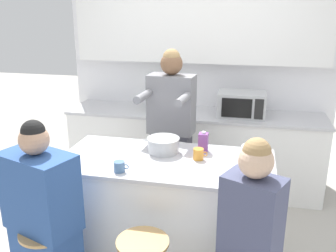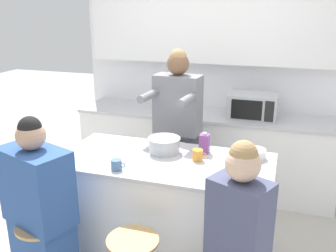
{
  "view_description": "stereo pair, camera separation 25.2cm",
  "coord_description": "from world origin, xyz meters",
  "px_view_note": "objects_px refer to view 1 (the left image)",
  "views": [
    {
      "loc": [
        0.61,
        -2.64,
        2.08
      ],
      "look_at": [
        0.0,
        0.08,
        1.18
      ],
      "focal_mm": 40.0,
      "sensor_mm": 36.0,
      "label": 1
    },
    {
      "loc": [
        0.85,
        -2.57,
        2.08
      ],
      "look_at": [
        0.0,
        0.08,
        1.18
      ],
      "focal_mm": 40.0,
      "sensor_mm": 36.0,
      "label": 2
    }
  ],
  "objects_px": {
    "person_cooking": "(171,138)",
    "juice_carton": "(203,142)",
    "coffee_cup_near": "(198,154)",
    "microwave": "(242,104)",
    "kitchen_island": "(166,211)",
    "cooking_pot": "(163,145)",
    "potted_plant": "(155,98)",
    "person_wrapped_blanket": "(44,225)",
    "fruit_bowl": "(253,151)",
    "coffee_cup_far": "(119,167)"
  },
  "relations": [
    {
      "from": "person_cooking",
      "to": "juice_carton",
      "type": "xyz_separation_m",
      "value": [
        0.38,
        -0.5,
        0.16
      ]
    },
    {
      "from": "coffee_cup_near",
      "to": "microwave",
      "type": "height_order",
      "value": "microwave"
    },
    {
      "from": "kitchen_island",
      "to": "cooking_pot",
      "type": "distance_m",
      "value": 0.55
    },
    {
      "from": "juice_carton",
      "to": "potted_plant",
      "type": "distance_m",
      "value": 1.43
    },
    {
      "from": "coffee_cup_near",
      "to": "potted_plant",
      "type": "relative_size",
      "value": 0.42
    },
    {
      "from": "kitchen_island",
      "to": "juice_carton",
      "type": "distance_m",
      "value": 0.64
    },
    {
      "from": "person_wrapped_blanket",
      "to": "microwave",
      "type": "height_order",
      "value": "person_wrapped_blanket"
    },
    {
      "from": "person_cooking",
      "to": "fruit_bowl",
      "type": "xyz_separation_m",
      "value": [
        0.78,
        -0.49,
        0.12
      ]
    },
    {
      "from": "person_cooking",
      "to": "coffee_cup_far",
      "type": "relative_size",
      "value": 15.22
    },
    {
      "from": "coffee_cup_far",
      "to": "microwave",
      "type": "xyz_separation_m",
      "value": [
        0.8,
        1.7,
        0.08
      ]
    },
    {
      "from": "person_wrapped_blanket",
      "to": "cooking_pot",
      "type": "xyz_separation_m",
      "value": [
        0.64,
        0.81,
        0.34
      ]
    },
    {
      "from": "cooking_pot",
      "to": "potted_plant",
      "type": "height_order",
      "value": "potted_plant"
    },
    {
      "from": "person_cooking",
      "to": "cooking_pot",
      "type": "xyz_separation_m",
      "value": [
        0.06,
        -0.59,
        0.15
      ]
    },
    {
      "from": "microwave",
      "to": "person_cooking",
      "type": "bearing_deg",
      "value": -133.31
    },
    {
      "from": "potted_plant",
      "to": "coffee_cup_far",
      "type": "bearing_deg",
      "value": -83.74
    },
    {
      "from": "person_cooking",
      "to": "coffee_cup_far",
      "type": "xyz_separation_m",
      "value": [
        -0.16,
        -1.02,
        0.12
      ]
    },
    {
      "from": "person_wrapped_blanket",
      "to": "potted_plant",
      "type": "bearing_deg",
      "value": 103.03
    },
    {
      "from": "coffee_cup_near",
      "to": "person_cooking",
      "type": "bearing_deg",
      "value": 118.4
    },
    {
      "from": "coffee_cup_far",
      "to": "potted_plant",
      "type": "height_order",
      "value": "potted_plant"
    },
    {
      "from": "coffee_cup_far",
      "to": "potted_plant",
      "type": "xyz_separation_m",
      "value": [
        -0.19,
        1.74,
        0.09
      ]
    },
    {
      "from": "microwave",
      "to": "coffee_cup_far",
      "type": "bearing_deg",
      "value": -115.27
    },
    {
      "from": "coffee_cup_near",
      "to": "coffee_cup_far",
      "type": "xyz_separation_m",
      "value": [
        -0.53,
        -0.35,
        -0.01
      ]
    },
    {
      "from": "person_cooking",
      "to": "juice_carton",
      "type": "height_order",
      "value": "person_cooking"
    },
    {
      "from": "person_wrapped_blanket",
      "to": "coffee_cup_near",
      "type": "height_order",
      "value": "person_wrapped_blanket"
    },
    {
      "from": "fruit_bowl",
      "to": "coffee_cup_near",
      "type": "xyz_separation_m",
      "value": [
        -0.41,
        -0.19,
        0.01
      ]
    },
    {
      "from": "kitchen_island",
      "to": "fruit_bowl",
      "type": "height_order",
      "value": "fruit_bowl"
    },
    {
      "from": "cooking_pot",
      "to": "juice_carton",
      "type": "height_order",
      "value": "juice_carton"
    },
    {
      "from": "cooking_pot",
      "to": "coffee_cup_near",
      "type": "bearing_deg",
      "value": -15.96
    },
    {
      "from": "potted_plant",
      "to": "juice_carton",
      "type": "bearing_deg",
      "value": -59.17
    },
    {
      "from": "person_cooking",
      "to": "microwave",
      "type": "relative_size",
      "value": 3.35
    },
    {
      "from": "microwave",
      "to": "potted_plant",
      "type": "relative_size",
      "value": 1.89
    },
    {
      "from": "person_wrapped_blanket",
      "to": "microwave",
      "type": "distance_m",
      "value": 2.44
    },
    {
      "from": "coffee_cup_near",
      "to": "potted_plant",
      "type": "height_order",
      "value": "potted_plant"
    },
    {
      "from": "fruit_bowl",
      "to": "potted_plant",
      "type": "xyz_separation_m",
      "value": [
        -1.13,
        1.21,
        0.09
      ]
    },
    {
      "from": "kitchen_island",
      "to": "person_wrapped_blanket",
      "type": "relative_size",
      "value": 1.19
    },
    {
      "from": "coffee_cup_near",
      "to": "juice_carton",
      "type": "height_order",
      "value": "juice_carton"
    },
    {
      "from": "person_cooking",
      "to": "microwave",
      "type": "bearing_deg",
      "value": 51.41
    },
    {
      "from": "person_wrapped_blanket",
      "to": "coffee_cup_far",
      "type": "distance_m",
      "value": 0.64
    },
    {
      "from": "coffee_cup_near",
      "to": "potted_plant",
      "type": "xyz_separation_m",
      "value": [
        -0.72,
        1.39,
        0.08
      ]
    },
    {
      "from": "juice_carton",
      "to": "coffee_cup_near",
      "type": "bearing_deg",
      "value": -94.7
    },
    {
      "from": "fruit_bowl",
      "to": "microwave",
      "type": "height_order",
      "value": "microwave"
    },
    {
      "from": "potted_plant",
      "to": "coffee_cup_near",
      "type": "bearing_deg",
      "value": -62.79
    },
    {
      "from": "person_cooking",
      "to": "person_wrapped_blanket",
      "type": "relative_size",
      "value": 1.21
    },
    {
      "from": "person_cooking",
      "to": "coffee_cup_far",
      "type": "distance_m",
      "value": 1.04
    },
    {
      "from": "microwave",
      "to": "potted_plant",
      "type": "xyz_separation_m",
      "value": [
        -1.0,
        0.04,
        0.01
      ]
    },
    {
      "from": "person_wrapped_blanket",
      "to": "juice_carton",
      "type": "xyz_separation_m",
      "value": [
        0.96,
        0.89,
        0.35
      ]
    },
    {
      "from": "fruit_bowl",
      "to": "potted_plant",
      "type": "distance_m",
      "value": 1.66
    },
    {
      "from": "kitchen_island",
      "to": "coffee_cup_far",
      "type": "height_order",
      "value": "coffee_cup_far"
    },
    {
      "from": "coffee_cup_near",
      "to": "coffee_cup_far",
      "type": "distance_m",
      "value": 0.63
    },
    {
      "from": "person_wrapped_blanket",
      "to": "coffee_cup_far",
      "type": "xyz_separation_m",
      "value": [
        0.42,
        0.37,
        0.31
      ]
    }
  ]
}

